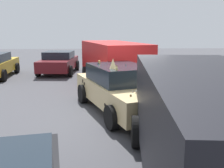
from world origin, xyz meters
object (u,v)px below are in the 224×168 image
(parked_van_row_back_far, at_px, (209,125))
(art_car_decorated, at_px, (121,88))
(parked_sedan_row_back_center, at_px, (59,62))
(parked_van_behind_right, at_px, (113,61))

(parked_van_row_back_far, bearing_deg, art_car_decorated, -161.20)
(art_car_decorated, xyz_separation_m, parked_sedan_row_back_center, (7.81, 3.15, -0.08))
(parked_van_behind_right, bearing_deg, art_car_decorated, 166.72)
(parked_van_behind_right, xyz_separation_m, parked_sedan_row_back_center, (3.70, 3.12, -0.47))
(art_car_decorated, xyz_separation_m, parked_van_row_back_far, (-4.32, -1.00, 0.37))
(parked_van_row_back_far, xyz_separation_m, parked_van_behind_right, (8.44, 1.02, 0.03))
(parked_van_row_back_far, height_order, parked_van_behind_right, parked_van_behind_right)
(art_car_decorated, relative_size, parked_sedan_row_back_center, 1.18)
(art_car_decorated, distance_m, parked_van_row_back_far, 4.45)
(parked_van_behind_right, bearing_deg, parked_van_row_back_far, 173.29)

